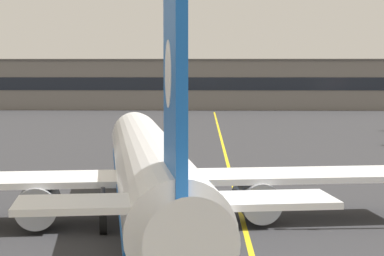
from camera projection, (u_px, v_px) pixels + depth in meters
The scene contains 4 objects.
taxiway_centreline at pixel (231, 174), 61.46m from camera, with size 0.30×180.00×0.01m, color yellow.
airliner_foreground at pixel (149, 167), 41.03m from camera, with size 32.36×41.43×11.65m.
safety_cone_by_nose_gear at pixel (169, 180), 56.64m from camera, with size 0.44×0.44×0.55m.
terminal_building at pixel (221, 84), 162.83m from camera, with size 165.05×12.40×11.25m.
Camera 1 is at (-1.72, -31.00, 8.92)m, focal length 67.41 mm.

